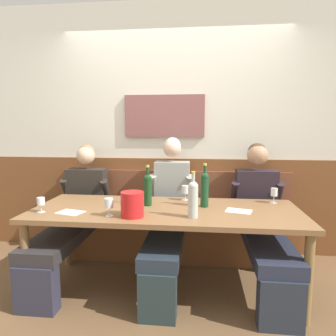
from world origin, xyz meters
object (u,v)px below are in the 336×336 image
object	(u,v)px
person_center_left_seat	(74,212)
wine_bottle_clear_water	(205,188)
wine_glass_left_end	(109,204)
wall_bench	(173,232)
wine_bottle_green_tall	(148,188)
wine_glass_right_end	(185,190)
wine_glass_near_bucket	(274,193)
person_center_right_seat	(169,210)
wine_glass_mid_right	(41,202)
dining_table	(166,217)
person_left_seat	(262,214)
ice_bucket	(132,204)
wine_bottle_amber_mid	(193,198)

from	to	relation	value
person_center_left_seat	wine_bottle_clear_water	xyz separation A→B (m)	(1.29, -0.19, 0.31)
wine_glass_left_end	wall_bench	bearing A→B (deg)	66.45
wine_bottle_green_tall	wine_glass_right_end	world-z (taller)	wine_bottle_green_tall
wine_bottle_clear_water	wine_glass_near_bucket	distance (m)	0.67
person_center_right_seat	wine_bottle_green_tall	xyz separation A→B (m)	(-0.16, -0.23, 0.26)
wine_glass_left_end	wine_glass_right_end	distance (m)	0.82
wall_bench	wine_bottle_green_tall	world-z (taller)	wine_bottle_green_tall
person_center_left_seat	wine_glass_mid_right	bearing A→B (deg)	-95.50
wine_glass_near_bucket	dining_table	bearing A→B (deg)	-162.60
person_center_right_seat	person_left_seat	distance (m)	0.88
dining_table	wine_glass_right_end	bearing A→B (deg)	64.85
wine_glass_right_end	wine_bottle_green_tall	bearing A→B (deg)	-144.81
wine_glass_mid_right	wine_glass_right_end	world-z (taller)	wine_glass_right_end
wall_bench	person_center_left_seat	xyz separation A→B (m)	(-0.96, -0.40, 0.31)
person_center_left_seat	wine_glass_near_bucket	xyz separation A→B (m)	(1.93, 0.01, 0.24)
ice_bucket	wine_bottle_clear_water	size ratio (longest dim) A/B	0.51
wine_glass_near_bucket	wine_glass_left_end	bearing A→B (deg)	-157.75
wine_bottle_green_tall	wine_glass_right_end	size ratio (longest dim) A/B	2.56
person_center_right_seat	wine_bottle_green_tall	distance (m)	0.38
wine_bottle_amber_mid	wine_glass_near_bucket	size ratio (longest dim) A/B	2.58
wine_glass_left_end	wine_glass_mid_right	bearing A→B (deg)	175.33
wine_bottle_clear_water	wine_glass_mid_right	distance (m)	1.38
person_center_right_seat	person_center_left_seat	bearing A→B (deg)	-178.39
person_center_right_seat	ice_bucket	xyz separation A→B (m)	(-0.22, -0.58, 0.20)
wall_bench	person_center_left_seat	size ratio (longest dim) A/B	2.00
ice_bucket	wine_glass_mid_right	bearing A→B (deg)	177.06
wine_bottle_amber_mid	wine_glass_left_end	xyz separation A→B (m)	(-0.66, -0.04, -0.06)
person_center_right_seat	person_left_seat	bearing A→B (deg)	-0.19
person_center_left_seat	wine_glass_right_end	bearing A→B (deg)	1.43
person_center_right_seat	dining_table	bearing A→B (deg)	-88.56
wine_bottle_amber_mid	wine_bottle_green_tall	distance (m)	0.52
person_left_seat	wine_bottle_green_tall	world-z (taller)	person_left_seat
wine_bottle_green_tall	wine_bottle_clear_water	bearing A→B (deg)	0.89
ice_bucket	wine_glass_near_bucket	size ratio (longest dim) A/B	1.41
ice_bucket	wine_bottle_clear_water	bearing A→B (deg)	32.42
wine_glass_near_bucket	person_left_seat	bearing A→B (deg)	171.55
wall_bench	wine_bottle_clear_water	size ratio (longest dim) A/B	6.70
wine_bottle_amber_mid	wine_glass_mid_right	bearing A→B (deg)	179.45
person_center_left_seat	wine_glass_right_end	world-z (taller)	person_center_left_seat
person_center_left_seat	wine_bottle_amber_mid	size ratio (longest dim) A/B	3.58
person_center_left_seat	person_center_right_seat	world-z (taller)	person_center_right_seat
wall_bench	wine_glass_left_end	bearing A→B (deg)	-113.55
wall_bench	wine_glass_left_end	world-z (taller)	wall_bench
person_left_seat	ice_bucket	world-z (taller)	person_left_seat
dining_table	person_left_seat	xyz separation A→B (m)	(0.88, 0.32, -0.04)
ice_bucket	person_left_seat	bearing A→B (deg)	27.42
dining_table	wine_bottle_clear_water	xyz separation A→B (m)	(0.33, 0.10, 0.24)
wine_bottle_clear_water	wine_glass_near_bucket	size ratio (longest dim) A/B	2.76
wine_glass_mid_right	person_center_right_seat	bearing A→B (deg)	28.22
wine_bottle_clear_water	wine_glass_mid_right	xyz separation A→B (m)	(-1.34, -0.32, -0.08)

